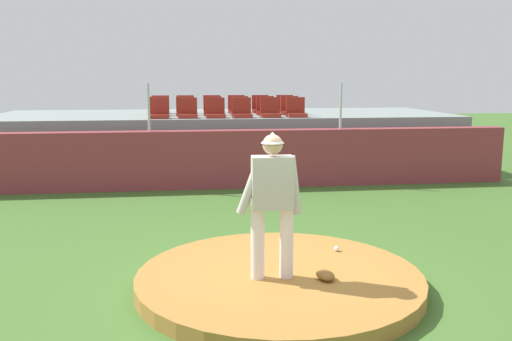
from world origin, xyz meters
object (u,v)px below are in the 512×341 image
(stadium_chair_14, at_px, (212,108))
(stadium_chair_17, at_px, (285,107))
(stadium_chair_7, at_px, (185,110))
(stadium_chair_8, at_px, (213,109))
(pitcher, at_px, (272,195))
(stadium_chair_0, at_px, (159,112))
(stadium_chair_1, at_px, (188,112))
(stadium_chair_11, at_px, (290,109))
(stadium_chair_16, at_px, (261,107))
(stadium_chair_2, at_px, (215,112))
(stadium_chair_3, at_px, (242,111))
(stadium_chair_6, at_px, (159,110))
(fielding_glove, at_px, (325,275))
(stadium_chair_9, at_px, (240,109))
(stadium_chair_5, at_px, (296,111))
(stadium_chair_15, at_px, (237,107))
(stadium_chair_4, at_px, (270,111))
(baseball, at_px, (337,249))
(stadium_chair_10, at_px, (265,109))
(stadium_chair_12, at_px, (161,108))
(stadium_chair_13, at_px, (185,108))

(stadium_chair_14, bearing_deg, stadium_chair_17, 179.52)
(stadium_chair_7, bearing_deg, stadium_chair_8, -180.00)
(pitcher, xyz_separation_m, stadium_chair_17, (1.89, 9.46, 0.49))
(stadium_chair_0, distance_m, stadium_chair_1, 0.70)
(stadium_chair_11, bearing_deg, stadium_chair_17, -91.82)
(stadium_chair_16, bearing_deg, stadium_chair_14, -0.99)
(stadium_chair_1, bearing_deg, stadium_chair_16, -139.58)
(stadium_chair_2, xyz_separation_m, stadium_chair_8, (-0.02, 0.89, 0.00))
(stadium_chair_3, relative_size, stadium_chair_6, 1.00)
(stadium_chair_6, relative_size, stadium_chair_16, 1.00)
(fielding_glove, distance_m, stadium_chair_3, 7.91)
(stadium_chair_9, bearing_deg, pitcher, 86.77)
(stadium_chair_1, relative_size, stadium_chair_17, 1.00)
(fielding_glove, distance_m, stadium_chair_5, 8.03)
(pitcher, bearing_deg, stadium_chair_15, 89.06)
(stadium_chair_0, bearing_deg, stadium_chair_6, -87.71)
(stadium_chair_4, distance_m, stadium_chair_16, 1.79)
(stadium_chair_3, relative_size, stadium_chair_8, 1.00)
(pitcher, height_order, stadium_chair_5, stadium_chair_5)
(stadium_chair_7, distance_m, stadium_chair_14, 1.20)
(stadium_chair_3, bearing_deg, stadium_chair_1, -1.61)
(stadium_chair_15, height_order, stadium_chair_17, same)
(baseball, bearing_deg, stadium_chair_7, 104.67)
(stadium_chair_16, bearing_deg, baseball, 89.08)
(stadium_chair_4, bearing_deg, pitcher, 81.31)
(stadium_chair_6, distance_m, stadium_chair_16, 2.97)
(stadium_chair_7, bearing_deg, stadium_chair_3, 147.42)
(stadium_chair_2, bearing_deg, stadium_chair_5, -179.93)
(fielding_glove, xyz_separation_m, stadium_chair_9, (-0.13, 8.69, 1.45))
(pitcher, relative_size, stadium_chair_2, 3.50)
(stadium_chair_1, relative_size, stadium_chair_9, 1.00)
(stadium_chair_3, xyz_separation_m, stadium_chair_10, (0.74, 0.91, 0.00))
(stadium_chair_3, distance_m, stadium_chair_8, 1.14)
(stadium_chair_0, relative_size, stadium_chair_3, 1.00)
(stadium_chair_3, xyz_separation_m, stadium_chair_6, (-2.10, 0.90, 0.00))
(stadium_chair_2, bearing_deg, fielding_glove, 96.13)
(baseball, bearing_deg, stadium_chair_4, 88.90)
(stadium_chair_9, bearing_deg, stadium_chair_15, -90.44)
(fielding_glove, xyz_separation_m, stadium_chair_15, (-0.13, 9.61, 1.45))
(stadium_chair_3, height_order, stadium_chair_4, same)
(stadium_chair_12, bearing_deg, stadium_chair_1, 112.75)
(fielding_glove, height_order, stadium_chair_6, stadium_chair_6)
(stadium_chair_13, distance_m, stadium_chair_15, 1.45)
(stadium_chair_4, xyz_separation_m, stadium_chair_17, (0.72, 1.80, 0.00))
(stadium_chair_2, bearing_deg, stadium_chair_13, -67.76)
(baseball, relative_size, stadium_chair_13, 0.15)
(stadium_chair_0, distance_m, stadium_chair_14, 2.30)
(baseball, bearing_deg, stadium_chair_15, 93.67)
(fielding_glove, height_order, stadium_chair_4, stadium_chair_4)
(fielding_glove, distance_m, stadium_chair_17, 9.79)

